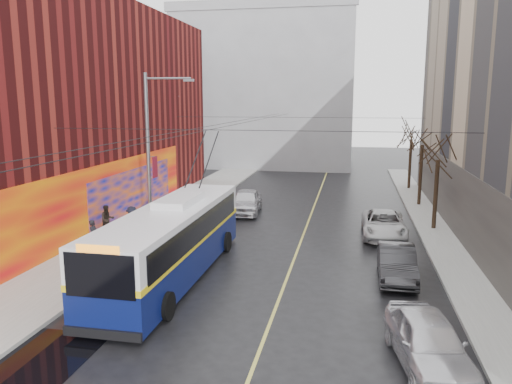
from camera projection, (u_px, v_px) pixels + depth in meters
The scene contains 21 objects.
ground at pixel (215, 343), 15.90m from camera, with size 140.00×140.00×0.00m, color black.
sidewalk_left at pixel (138, 232), 28.97m from camera, with size 4.00×60.00×0.15m, color gray.
sidewalk_right at pixel (445, 248), 25.78m from camera, with size 2.00×60.00×0.15m, color gray.
lane_line at pixel (304, 233), 29.13m from camera, with size 0.12×50.00×0.01m, color #BFB74C.
building_left at pixel (27, 110), 31.13m from camera, with size 12.11×36.00×14.00m.
building_far at pixel (267, 88), 58.82m from camera, with size 20.50×12.10×18.00m.
streetlight_pole at pixel (151, 155), 25.82m from camera, with size 2.65×0.60×9.00m.
catenary_wires at pixel (239, 124), 29.50m from camera, with size 18.00×60.00×0.22m.
tree_near at pixel (439, 147), 28.76m from camera, with size 3.20×3.20×6.40m.
tree_mid at pixel (423, 134), 35.46m from camera, with size 3.20×3.20×6.68m.
tree_far at pixel (412, 130), 42.24m from camera, with size 3.20×3.20×6.57m.
puddle at pixel (41, 359), 14.93m from camera, with size 2.84×3.68×0.01m, color black.
pigeons_flying at pixel (223, 101), 25.49m from camera, with size 4.26×4.35×0.53m.
trolleybus at pixel (172, 241), 21.49m from camera, with size 3.04×12.70×5.99m.
parked_car_a at pixel (428, 341), 14.38m from camera, with size 1.82×4.53×1.54m, color silver.
parked_car_b at pixel (397, 263), 21.49m from camera, with size 1.51×4.34×1.43m, color #2B2B2E.
parked_car_c at pixel (384, 224), 28.19m from camera, with size 2.38×5.16×1.43m, color silver.
following_car at pixel (246, 201), 34.04m from camera, with size 1.92×4.77×1.62m, color silver.
pedestrian_a at pixel (94, 236), 24.76m from camera, with size 0.60×0.39×1.65m, color black.
pedestrian_b at pixel (107, 219), 28.22m from camera, with size 0.80×0.62×1.64m, color black.
pedestrian_c at pixel (132, 222), 27.29m from camera, with size 1.15×0.66×1.78m, color black.
Camera 1 is at (4.11, -14.24, 7.62)m, focal length 35.00 mm.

